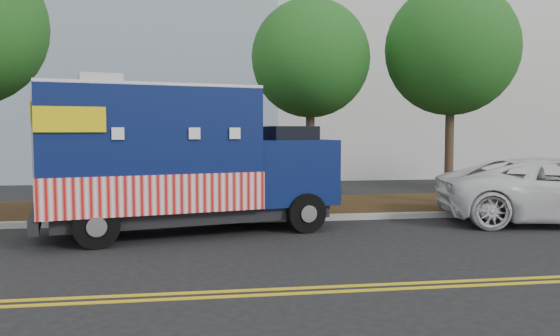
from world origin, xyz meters
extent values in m
plane|color=black|center=(0.00, 0.00, 0.00)|extent=(120.00, 120.00, 0.00)
cube|color=#9E9E99|center=(0.00, 1.40, 0.07)|extent=(120.00, 0.18, 0.15)
cube|color=#311D0D|center=(0.00, 3.50, 0.07)|extent=(120.00, 4.00, 0.15)
cube|color=gold|center=(0.00, -4.45, 0.01)|extent=(120.00, 0.10, 0.01)
cube|color=gold|center=(0.00, -4.70, 0.01)|extent=(120.00, 0.10, 0.01)
cylinder|color=#38281C|center=(1.74, 3.63, 1.77)|extent=(0.26, 0.26, 3.55)
sphere|color=#194D15|center=(1.74, 3.63, 4.41)|extent=(3.46, 3.46, 3.46)
cylinder|color=#38281C|center=(5.87, 3.14, 1.86)|extent=(0.26, 0.26, 3.72)
sphere|color=#194D15|center=(5.87, 3.14, 4.69)|extent=(3.88, 3.88, 3.88)
cube|color=#473828|center=(-1.76, 2.00, 1.20)|extent=(0.06, 0.06, 2.40)
cube|color=black|center=(-1.69, 0.37, 0.45)|extent=(6.31, 3.36, 0.30)
cube|color=#0A174B|center=(-2.63, 0.15, 1.93)|extent=(4.95, 3.43, 2.57)
cube|color=red|center=(-2.63, 0.15, 1.02)|extent=(5.01, 3.50, 0.80)
cube|color=white|center=(-2.63, 0.15, 3.24)|extent=(4.95, 3.43, 0.06)
cube|color=#B7B7BA|center=(-3.57, -0.08, 3.38)|extent=(1.03, 1.03, 0.24)
cube|color=#0A174B|center=(0.50, 0.88, 1.34)|extent=(2.41, 2.69, 1.50)
cube|color=black|center=(0.45, 0.87, 2.06)|extent=(1.52, 2.28, 0.70)
cube|color=black|center=(1.46, 1.11, 0.84)|extent=(0.57, 2.11, 0.32)
cube|color=black|center=(-4.87, -0.38, 0.48)|extent=(0.74, 2.39, 0.30)
cube|color=#B7B7BA|center=(-4.84, -0.37, 1.98)|extent=(0.48, 1.89, 2.04)
cube|color=#B7B7BA|center=(-2.61, 1.46, 1.98)|extent=(1.89, 0.48, 1.18)
cube|color=yellow|center=(-3.90, -1.46, 2.52)|extent=(1.26, 0.32, 0.48)
cube|color=yellow|center=(-4.49, 1.02, 2.52)|extent=(1.26, 0.32, 0.48)
cylinder|color=black|center=(0.86, -0.16, 0.45)|extent=(0.95, 0.50, 0.90)
cylinder|color=black|center=(0.36, 1.97, 0.45)|extent=(0.95, 0.50, 0.90)
cylinder|color=black|center=(-3.53, -1.19, 0.45)|extent=(0.95, 0.50, 0.90)
cylinder|color=black|center=(-4.03, 0.94, 0.45)|extent=(0.95, 0.50, 0.90)
imported|color=silver|center=(7.38, 0.16, 0.81)|extent=(6.30, 3.90, 1.63)
camera|label=1|loc=(-1.54, -12.17, 2.32)|focal=35.00mm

